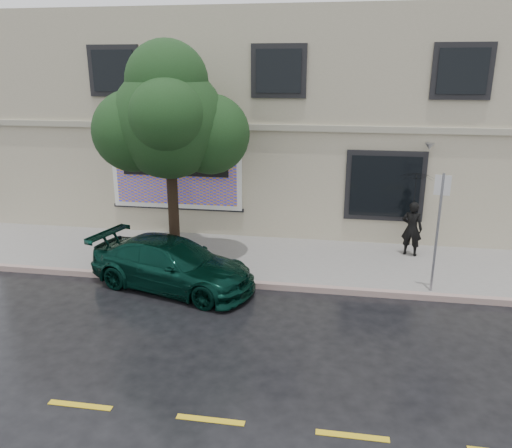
% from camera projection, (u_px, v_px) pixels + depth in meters
% --- Properties ---
extents(ground, '(90.00, 90.00, 0.00)m').
position_uv_depth(ground, '(249.00, 316.00, 11.14)').
color(ground, black).
rests_on(ground, ground).
extents(sidewalk, '(20.00, 3.50, 0.15)m').
position_uv_depth(sidewalk, '(269.00, 260.00, 14.18)').
color(sidewalk, gray).
rests_on(sidewalk, ground).
extents(curb, '(20.00, 0.18, 0.16)m').
position_uv_depth(curb, '(260.00, 285.00, 12.53)').
color(curb, gray).
rests_on(curb, ground).
extents(road_marking, '(19.00, 0.12, 0.01)m').
position_uv_depth(road_marking, '(210.00, 420.00, 7.84)').
color(road_marking, gold).
rests_on(road_marking, ground).
extents(building, '(20.00, 8.12, 7.00)m').
position_uv_depth(building, '(291.00, 118.00, 18.55)').
color(building, '#B5AA92').
rests_on(building, ground).
extents(billboard, '(4.30, 0.16, 2.20)m').
position_uv_depth(billboard, '(176.00, 176.00, 15.65)').
color(billboard, white).
rests_on(billboard, ground).
extents(car, '(4.62, 2.98, 1.24)m').
position_uv_depth(car, '(172.00, 264.00, 12.41)').
color(car, black).
rests_on(car, ground).
extents(pedestrian, '(0.67, 0.54, 1.58)m').
position_uv_depth(pedestrian, '(412.00, 229.00, 14.12)').
color(pedestrian, black).
rests_on(pedestrian, sidewalk).
extents(umbrella, '(1.27, 1.27, 0.73)m').
position_uv_depth(umbrella, '(416.00, 189.00, 13.77)').
color(umbrella, black).
rests_on(umbrella, pedestrian).
extents(street_tree, '(2.95, 2.95, 5.27)m').
position_uv_depth(street_tree, '(169.00, 123.00, 12.94)').
color(street_tree, black).
rests_on(street_tree, sidewalk).
extents(fire_hydrant, '(0.30, 0.28, 0.73)m').
position_uv_depth(fire_hydrant, '(138.00, 257.00, 13.19)').
color(fire_hydrant, silver).
rests_on(fire_hydrant, sidewalk).
extents(sign_pole, '(0.35, 0.09, 2.88)m').
position_uv_depth(sign_pole, '(438.00, 223.00, 11.55)').
color(sign_pole, gray).
rests_on(sign_pole, sidewalk).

